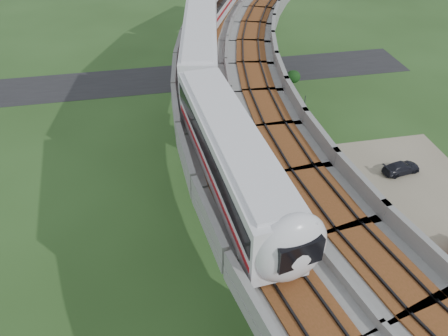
# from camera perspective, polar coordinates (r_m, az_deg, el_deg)

# --- Properties ---
(ground) EXTENTS (160.00, 160.00, 0.00)m
(ground) POSITION_cam_1_polar(r_m,az_deg,el_deg) (36.00, 2.11, -8.90)
(ground) COLOR #27451B
(ground) RESTS_ON ground
(dirt_lot) EXTENTS (18.00, 26.00, 0.04)m
(dirt_lot) POSITION_cam_1_polar(r_m,az_deg,el_deg) (39.58, 23.15, -7.44)
(dirt_lot) COLOR gray
(dirt_lot) RESTS_ON ground
(asphalt_road) EXTENTS (60.00, 8.00, 0.03)m
(asphalt_road) POSITION_cam_1_polar(r_m,az_deg,el_deg) (60.34, -4.28, 11.84)
(asphalt_road) COLOR #232326
(asphalt_road) RESTS_ON ground
(viaduct) EXTENTS (19.58, 73.98, 11.40)m
(viaduct) POSITION_cam_1_polar(r_m,az_deg,el_deg) (31.10, 9.42, 3.79)
(viaduct) COLOR #99968E
(viaduct) RESTS_ON ground
(metro_train) EXTENTS (20.78, 58.92, 3.64)m
(metro_train) POSITION_cam_1_polar(r_m,az_deg,el_deg) (43.57, 1.08, 19.11)
(metro_train) COLOR white
(metro_train) RESTS_ON ground
(fence) EXTENTS (3.87, 38.73, 1.50)m
(fence) POSITION_cam_1_polar(r_m,az_deg,el_deg) (38.34, 16.58, -5.76)
(fence) COLOR #2D382D
(fence) RESTS_ON ground
(tree_0) EXTENTS (1.84, 1.84, 2.70)m
(tree_0) POSITION_cam_1_polar(r_m,az_deg,el_deg) (56.39, 9.02, 11.69)
(tree_0) COLOR #382314
(tree_0) RESTS_ON ground
(tree_1) EXTENTS (2.02, 2.02, 3.21)m
(tree_1) POSITION_cam_1_polar(r_m,az_deg,el_deg) (49.77, 8.92, 8.58)
(tree_1) COLOR #382314
(tree_1) RESTS_ON ground
(tree_2) EXTENTS (2.81, 2.81, 3.03)m
(tree_2) POSITION_cam_1_polar(r_m,az_deg,el_deg) (43.96, 8.31, 3.63)
(tree_2) COLOR #382314
(tree_2) RESTS_ON ground
(tree_3) EXTENTS (2.94, 2.94, 3.84)m
(tree_3) POSITION_cam_1_polar(r_m,az_deg,el_deg) (38.88, 11.22, -0.46)
(tree_3) COLOR #382314
(tree_3) RESTS_ON ground
(tree_4) EXTENTS (2.21, 2.21, 2.75)m
(tree_4) POSITION_cam_1_polar(r_m,az_deg,el_deg) (32.84, 15.29, -11.92)
(tree_4) COLOR #382314
(tree_4) RESTS_ON ground
(car_dark) EXTENTS (4.00, 2.13, 1.10)m
(car_dark) POSITION_cam_1_polar(r_m,az_deg,el_deg) (45.21, 22.16, 0.04)
(car_dark) COLOR black
(car_dark) RESTS_ON dirt_lot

